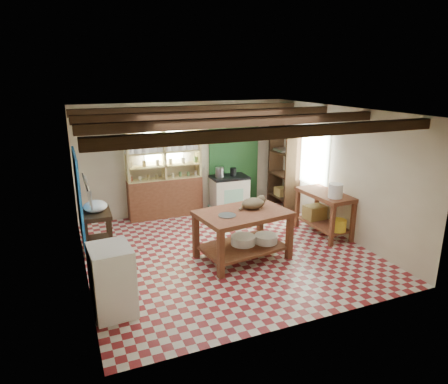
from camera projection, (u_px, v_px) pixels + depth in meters
name	position (u px, v px, depth m)	size (l,w,h in m)	color
floor	(226.00, 251.00, 7.53)	(5.00, 5.00, 0.02)	maroon
ceiling	(226.00, 111.00, 6.79)	(5.00, 5.00, 0.02)	#3F3E43
wall_back	(185.00, 158.00, 9.37)	(5.00, 0.04, 2.60)	beige
wall_front	(304.00, 234.00, 4.94)	(5.00, 0.04, 2.60)	beige
wall_left	(79.00, 201.00, 6.24)	(0.04, 5.00, 2.60)	beige
wall_right	(340.00, 172.00, 8.08)	(0.04, 5.00, 2.60)	beige
ceiling_beams	(226.00, 118.00, 6.82)	(5.00, 3.80, 0.15)	#342012
blue_wall_patch	(79.00, 197.00, 7.11)	(0.04, 1.40, 1.60)	#165CA8
green_wall_patch	(234.00, 156.00, 9.82)	(1.30, 0.04, 2.30)	#1E4D22
window_back	(163.00, 143.00, 9.06)	(0.90, 0.02, 0.80)	#B3C5AF
window_right	(311.00, 158.00, 8.93)	(0.02, 1.30, 1.20)	#B3C5AF
utensil_rail	(86.00, 191.00, 5.06)	(0.06, 0.90, 0.28)	black
pot_rack	(242.00, 120.00, 9.18)	(0.86, 0.12, 0.36)	black
shelving_unit	(164.00, 170.00, 9.06)	(1.70, 0.34, 2.20)	#CFBA77
tall_rack	(284.00, 168.00, 9.68)	(0.40, 0.86, 2.00)	#342012
work_table	(242.00, 235.00, 7.12)	(1.56, 1.04, 0.88)	brown
stove	(229.00, 193.00, 9.68)	(0.87, 0.59, 0.85)	beige
prep_table	(98.00, 231.00, 7.47)	(0.52, 0.75, 0.76)	#342012
white_cabinet	(112.00, 280.00, 5.46)	(0.54, 0.65, 0.98)	white
right_counter	(324.00, 214.00, 8.19)	(0.63, 1.25, 0.90)	brown
cat	(253.00, 203.00, 7.13)	(0.43, 0.33, 0.19)	olive
steel_tray	(227.00, 215.00, 6.79)	(0.31, 0.31, 0.02)	#96969D
basin_large	(243.00, 240.00, 7.23)	(0.45, 0.45, 0.16)	white
basin_small	(266.00, 239.00, 7.30)	(0.42, 0.42, 0.15)	white
kettle_left	(220.00, 172.00, 9.44)	(0.20, 0.20, 0.24)	#96969D
kettle_right	(233.00, 172.00, 9.56)	(0.15, 0.15, 0.19)	black
enamel_bowl	(95.00, 206.00, 7.33)	(0.43, 0.43, 0.21)	white
white_bucket	(336.00, 191.00, 7.70)	(0.28, 0.28, 0.28)	white
wicker_basket	(315.00, 212.00, 8.47)	(0.41, 0.33, 0.29)	olive
yellow_tub	(338.00, 225.00, 7.83)	(0.31, 0.31, 0.23)	yellow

